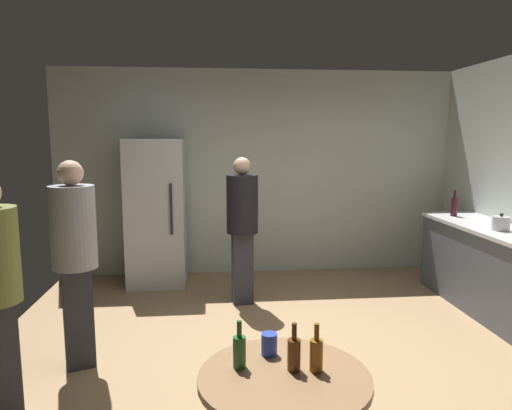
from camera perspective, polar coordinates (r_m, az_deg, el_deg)
ground_plane at (r=4.06m, az=4.32°, el=-19.10°), size 5.20×5.20×0.10m
wall_back at (r=6.23m, az=0.33°, el=3.98°), size 5.32×0.06×2.70m
refrigerator at (r=5.86m, az=-12.13°, el=-0.90°), size 0.70×0.68×1.80m
kitchen_counter at (r=5.52m, az=26.73°, el=-6.92°), size 0.64×1.92×0.90m
kettle at (r=5.22m, az=27.91°, el=-2.00°), size 0.24×0.17×0.18m
wine_bottle_on_counter at (r=5.93m, az=23.17°, el=-0.13°), size 0.08×0.08×0.31m
foreground_table at (r=2.32m, az=3.49°, el=-22.40°), size 0.80×0.80×0.73m
beer_bottle_amber at (r=2.28m, az=7.42°, el=-17.67°), size 0.06×0.06×0.23m
beer_bottle_brown at (r=2.27m, az=4.69°, el=-17.70°), size 0.06×0.06×0.23m
beer_bottle_green at (r=2.29m, az=-2.05°, el=-17.43°), size 0.06×0.06×0.23m
plastic_cup_blue at (r=2.42m, az=1.64°, el=-16.72°), size 0.08×0.08×0.11m
person_in_black_shirt at (r=5.01m, az=-1.70°, el=-1.79°), size 0.37×0.37×1.61m
person_in_gray_shirt at (r=3.87m, az=-21.40°, el=-5.03°), size 0.44×0.44×1.65m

